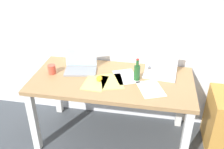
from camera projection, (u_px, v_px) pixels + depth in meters
ground_plane at (112, 135)px, 2.92m from camera, size 8.00×8.00×0.00m
back_wall at (120, 13)px, 2.66m from camera, size 5.20×0.08×2.60m
desk at (112, 87)px, 2.60m from camera, size 1.62×0.78×0.76m
laptop_left at (81, 66)px, 2.68m from camera, size 0.36×0.26×0.23m
laptop_right at (160, 70)px, 2.60m from camera, size 0.35×0.24×0.23m
beer_bottle at (137, 72)px, 2.49m from camera, size 0.06×0.06×0.23m
computer_mouse at (99, 78)px, 2.52m from camera, size 0.08×0.11×0.03m
coffee_mug at (52, 69)px, 2.62m from camera, size 0.08×0.08×0.09m
paper_sheet_front_right at (151, 89)px, 2.39m from camera, size 0.31×0.35×0.00m
paper_sheet_center at (112, 81)px, 2.50m from camera, size 0.28×0.34×0.00m
paper_sheet_near_back at (126, 77)px, 2.59m from camera, size 0.31×0.36×0.00m
paper_yellow_folder at (95, 83)px, 2.48m from camera, size 0.22×0.31×0.00m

